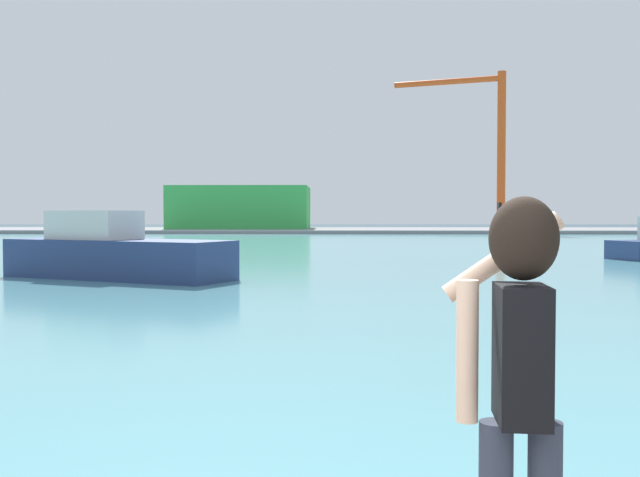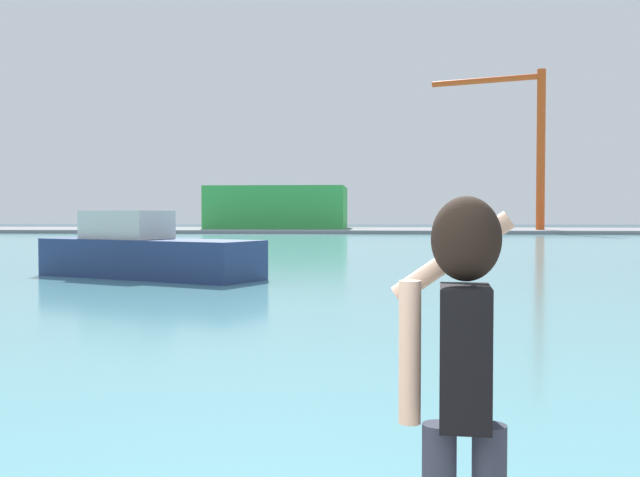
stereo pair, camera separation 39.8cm
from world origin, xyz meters
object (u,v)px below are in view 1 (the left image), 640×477
object	(u,v)px
person_photographer	(519,362)
boat_moored	(114,253)
warehouse_left	(241,208)
port_crane	(487,133)

from	to	relation	value
person_photographer	boat_moored	world-z (taller)	boat_moored
person_photographer	warehouse_left	xyz separation A→B (m)	(-13.08, 93.11, 1.37)
person_photographer	boat_moored	size ratio (longest dim) A/B	0.20
port_crane	warehouse_left	bearing A→B (deg)	169.25
warehouse_left	port_crane	distance (m)	32.04
boat_moored	port_crane	xyz separation A→B (m)	(25.90, 63.80, 11.09)
person_photographer	warehouse_left	world-z (taller)	warehouse_left
boat_moored	port_crane	size ratio (longest dim) A/B	0.47
port_crane	person_photographer	bearing A→B (deg)	-101.11
person_photographer	boat_moored	bearing A→B (deg)	25.20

